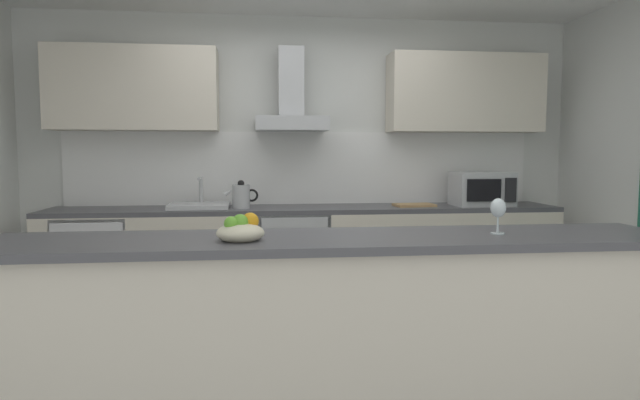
{
  "coord_description": "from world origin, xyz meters",
  "views": [
    {
      "loc": [
        -0.43,
        -3.27,
        1.36
      ],
      "look_at": [
        -0.01,
        0.35,
        1.05
      ],
      "focal_mm": 30.43,
      "sensor_mm": 36.0,
      "label": 1
    }
  ],
  "objects_px": {
    "kettle": "(241,196)",
    "fruit_bowl": "(241,231)",
    "oven": "(293,258)",
    "refrigerator": "(98,266)",
    "chopping_board": "(414,205)",
    "wine_glass": "(498,209)",
    "sink": "(200,205)",
    "range_hood": "(291,105)",
    "microwave": "(482,189)"
  },
  "relations": [
    {
      "from": "range_hood",
      "to": "chopping_board",
      "type": "xyz_separation_m",
      "value": [
        1.07,
        -0.15,
        -0.88
      ]
    },
    {
      "from": "oven",
      "to": "fruit_bowl",
      "type": "height_order",
      "value": "fruit_bowl"
    },
    {
      "from": "kettle",
      "to": "chopping_board",
      "type": "height_order",
      "value": "kettle"
    },
    {
      "from": "microwave",
      "to": "wine_glass",
      "type": "bearing_deg",
      "value": -111.3
    },
    {
      "from": "sink",
      "to": "fruit_bowl",
      "type": "distance_m",
      "value": 2.21
    },
    {
      "from": "wine_glass",
      "to": "chopping_board",
      "type": "relative_size",
      "value": 0.52
    },
    {
      "from": "refrigerator",
      "to": "chopping_board",
      "type": "height_order",
      "value": "chopping_board"
    },
    {
      "from": "range_hood",
      "to": "chopping_board",
      "type": "distance_m",
      "value": 1.39
    },
    {
      "from": "refrigerator",
      "to": "chopping_board",
      "type": "relative_size",
      "value": 2.5
    },
    {
      "from": "sink",
      "to": "chopping_board",
      "type": "relative_size",
      "value": 1.47
    },
    {
      "from": "microwave",
      "to": "wine_glass",
      "type": "relative_size",
      "value": 2.81
    },
    {
      "from": "chopping_board",
      "to": "kettle",
      "type": "bearing_deg",
      "value": -179.62
    },
    {
      "from": "wine_glass",
      "to": "fruit_bowl",
      "type": "relative_size",
      "value": 0.81
    },
    {
      "from": "microwave",
      "to": "range_hood",
      "type": "relative_size",
      "value": 0.69
    },
    {
      "from": "microwave",
      "to": "chopping_board",
      "type": "height_order",
      "value": "microwave"
    },
    {
      "from": "refrigerator",
      "to": "sink",
      "type": "relative_size",
      "value": 1.7
    },
    {
      "from": "wine_glass",
      "to": "oven",
      "type": "bearing_deg",
      "value": 112.71
    },
    {
      "from": "wine_glass",
      "to": "chopping_board",
      "type": "distance_m",
      "value": 2.1
    },
    {
      "from": "range_hood",
      "to": "sink",
      "type": "bearing_deg",
      "value": -171.43
    },
    {
      "from": "refrigerator",
      "to": "range_hood",
      "type": "height_order",
      "value": "range_hood"
    },
    {
      "from": "microwave",
      "to": "sink",
      "type": "bearing_deg",
      "value": 179.1
    },
    {
      "from": "fruit_bowl",
      "to": "chopping_board",
      "type": "xyz_separation_m",
      "value": [
        1.45,
        2.14,
        -0.1
      ]
    },
    {
      "from": "kettle",
      "to": "range_hood",
      "type": "height_order",
      "value": "range_hood"
    },
    {
      "from": "wine_glass",
      "to": "fruit_bowl",
      "type": "height_order",
      "value": "wine_glass"
    },
    {
      "from": "oven",
      "to": "chopping_board",
      "type": "relative_size",
      "value": 2.35
    },
    {
      "from": "kettle",
      "to": "sink",
      "type": "bearing_deg",
      "value": 172.75
    },
    {
      "from": "oven",
      "to": "refrigerator",
      "type": "bearing_deg",
      "value": -179.9
    },
    {
      "from": "oven",
      "to": "kettle",
      "type": "bearing_deg",
      "value": -175.58
    },
    {
      "from": "kettle",
      "to": "chopping_board",
      "type": "distance_m",
      "value": 1.51
    },
    {
      "from": "kettle",
      "to": "fruit_bowl",
      "type": "height_order",
      "value": "kettle"
    },
    {
      "from": "chopping_board",
      "to": "oven",
      "type": "bearing_deg",
      "value": 178.73
    },
    {
      "from": "kettle",
      "to": "chopping_board",
      "type": "xyz_separation_m",
      "value": [
        1.51,
        0.01,
        -0.09
      ]
    },
    {
      "from": "kettle",
      "to": "refrigerator",
      "type": "bearing_deg",
      "value": 178.51
    },
    {
      "from": "oven",
      "to": "refrigerator",
      "type": "relative_size",
      "value": 0.94
    },
    {
      "from": "oven",
      "to": "chopping_board",
      "type": "xyz_separation_m",
      "value": [
        1.07,
        -0.02,
        0.45
      ]
    },
    {
      "from": "microwave",
      "to": "wine_glass",
      "type": "xyz_separation_m",
      "value": [
        -0.81,
        -2.08,
        0.04
      ]
    },
    {
      "from": "range_hood",
      "to": "microwave",
      "type": "bearing_deg",
      "value": -5.32
    },
    {
      "from": "refrigerator",
      "to": "range_hood",
      "type": "relative_size",
      "value": 1.18
    },
    {
      "from": "oven",
      "to": "refrigerator",
      "type": "height_order",
      "value": "oven"
    },
    {
      "from": "kettle",
      "to": "range_hood",
      "type": "xyz_separation_m",
      "value": [
        0.44,
        0.16,
        0.78
      ]
    },
    {
      "from": "wine_glass",
      "to": "fruit_bowl",
      "type": "distance_m",
      "value": 1.26
    },
    {
      "from": "sink",
      "to": "wine_glass",
      "type": "height_order",
      "value": "sink"
    },
    {
      "from": "oven",
      "to": "sink",
      "type": "relative_size",
      "value": 1.6
    },
    {
      "from": "refrigerator",
      "to": "sink",
      "type": "height_order",
      "value": "sink"
    },
    {
      "from": "kettle",
      "to": "wine_glass",
      "type": "height_order",
      "value": "wine_glass"
    },
    {
      "from": "sink",
      "to": "fruit_bowl",
      "type": "xyz_separation_m",
      "value": [
        0.41,
        -2.17,
        0.08
      ]
    },
    {
      "from": "microwave",
      "to": "fruit_bowl",
      "type": "relative_size",
      "value": 2.27
    },
    {
      "from": "oven",
      "to": "wine_glass",
      "type": "relative_size",
      "value": 4.5
    },
    {
      "from": "kettle",
      "to": "microwave",
      "type": "bearing_deg",
      "value": 0.16
    },
    {
      "from": "microwave",
      "to": "range_hood",
      "type": "height_order",
      "value": "range_hood"
    }
  ]
}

